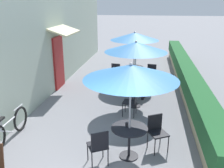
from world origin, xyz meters
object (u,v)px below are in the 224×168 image
object	(u,v)px
patio_table_near	(129,135)
cafe_chair_near_right	(157,130)
bicycle_leaning	(9,128)
cafe_chair_mid_right	(132,100)
patio_umbrella_far	(135,36)
cafe_chair_far_right	(151,73)
seated_patron_mid_left	(140,81)
cafe_chair_near_left	(98,145)
patio_umbrella_near	(131,72)
patio_umbrella_mid	(136,47)
coffee_cup_mid	(139,85)
coffee_cup_near	(127,124)
coffee_cup_far	(132,67)
patio_table_mid	(135,91)
cafe_chair_mid_left	(137,85)
patio_table_far	(134,71)
cafe_chair_far_left	(116,71)

from	to	relation	value
patio_table_near	cafe_chair_near_right	bearing A→B (deg)	34.63
bicycle_leaning	cafe_chair_near_right	bearing A→B (deg)	3.08
cafe_chair_near_right	bicycle_leaning	distance (m)	3.72
patio_table_near	cafe_chair_mid_right	size ratio (longest dim) A/B	0.95
patio_umbrella_far	cafe_chair_far_right	world-z (taller)	patio_umbrella_far
seated_patron_mid_left	patio_umbrella_far	distance (m)	2.24
bicycle_leaning	cafe_chair_near_left	bearing A→B (deg)	-15.09
patio_table_near	cafe_chair_mid_right	xyz separation A→B (m)	(-0.10, 2.19, -0.04)
patio_umbrella_near	cafe_chair_near_right	bearing A→B (deg)	34.63
patio_umbrella_mid	cafe_chair_near_left	bearing A→B (deg)	-99.17
coffee_cup_mid	coffee_cup_near	bearing A→B (deg)	-92.45
cafe_chair_near_left	bicycle_leaning	world-z (taller)	cafe_chair_near_left
coffee_cup_mid	coffee_cup_far	bearing A→B (deg)	99.01
patio_table_mid	seated_patron_mid_left	xyz separation A→B (m)	(0.13, 0.74, 0.13)
patio_table_mid	bicycle_leaning	bearing A→B (deg)	-138.06
patio_table_near	patio_umbrella_mid	xyz separation A→B (m)	(-0.08, 2.95, 1.48)
cafe_chair_mid_left	patio_umbrella_near	bearing A→B (deg)	8.41
cafe_chair_mid_right	patio_table_far	distance (m)	3.25
cafe_chair_near_right	cafe_chair_mid_left	distance (m)	3.34
patio_umbrella_near	patio_umbrella_mid	world-z (taller)	same
patio_umbrella_mid	patio_umbrella_far	size ratio (longest dim) A/B	1.00
cafe_chair_mid_right	patio_umbrella_far	distance (m)	3.59
patio_umbrella_near	patio_table_far	size ratio (longest dim) A/B	2.71
cafe_chair_mid_right	bicycle_leaning	distance (m)	3.57
coffee_cup_mid	cafe_chair_far_right	xyz separation A→B (m)	(0.42, 2.53, -0.27)
coffee_cup_far	cafe_chair_mid_left	bearing A→B (deg)	-80.13
patio_table_mid	patio_umbrella_mid	size ratio (longest dim) A/B	0.37
cafe_chair_near_left	seated_patron_mid_left	size ratio (longest dim) A/B	0.70
cafe_chair_mid_left	patio_table_far	size ratio (longest dim) A/B	1.05
cafe_chair_near_right	seated_patron_mid_left	world-z (taller)	seated_patron_mid_left
cafe_chair_near_right	cafe_chair_mid_left	xyz separation A→B (m)	(-0.68, 3.27, 0.00)
coffee_cup_near	patio_umbrella_far	distance (m)	5.52
cafe_chair_mid_right	patio_umbrella_far	bearing A→B (deg)	10.78
coffee_cup_near	patio_table_far	size ratio (longest dim) A/B	0.11
patio_umbrella_near	cafe_chair_near_left	world-z (taller)	patio_umbrella_near
cafe_chair_near_right	coffee_cup_far	world-z (taller)	cafe_chair_near_right
cafe_chair_mid_right	patio_table_mid	bearing A→B (deg)	5.79
patio_umbrella_near	cafe_chair_mid_left	xyz separation A→B (m)	(-0.06, 3.71, -1.52)
patio_table_mid	coffee_cup_far	size ratio (longest dim) A/B	9.21
bicycle_leaning	patio_umbrella_near	bearing A→B (deg)	-4.31
coffee_cup_mid	cafe_chair_mid_right	bearing A→B (deg)	-102.71
patio_table_near	cafe_chair_mid_left	bearing A→B (deg)	90.85
cafe_chair_near_right	patio_umbrella_mid	bearing A→B (deg)	-103.25
patio_table_near	bicycle_leaning	xyz separation A→B (m)	(-3.09, 0.24, -0.20)
patio_umbrella_near	cafe_chair_mid_left	distance (m)	4.01
patio_table_near	patio_table_far	xyz separation A→B (m)	(-0.28, 5.44, 0.00)
patio_table_mid	cafe_chair_mid_right	bearing A→B (deg)	-91.78
coffee_cup_near	cafe_chair_far_left	size ratio (longest dim) A/B	0.10
coffee_cup_near	patio_table_mid	distance (m)	2.89
seated_patron_mid_left	patio_umbrella_near	bearing A→B (deg)	6.70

